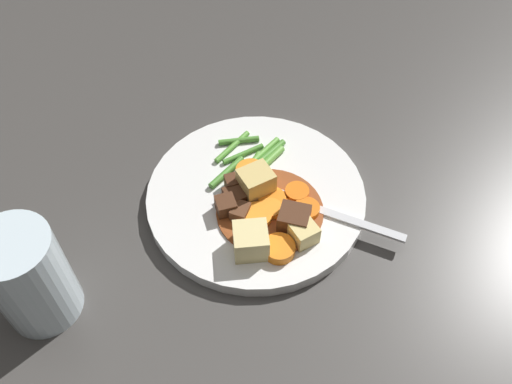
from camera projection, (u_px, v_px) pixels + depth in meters
name	position (u px, v px, depth m)	size (l,w,h in m)	color
ground_plane	(256.00, 200.00, 0.65)	(3.00, 3.00, 0.00)	#423F3D
dinner_plate	(256.00, 196.00, 0.64)	(0.26, 0.26, 0.02)	white
stew_sauce	(270.00, 210.00, 0.61)	(0.12, 0.12, 0.00)	brown
carrot_slice_0	(272.00, 200.00, 0.62)	(0.03, 0.03, 0.01)	orange
carrot_slice_1	(257.00, 216.00, 0.60)	(0.03, 0.03, 0.01)	orange
carrot_slice_2	(307.00, 210.00, 0.61)	(0.03, 0.03, 0.01)	orange
carrot_slice_3	(297.00, 193.00, 0.62)	(0.03, 0.03, 0.01)	orange
carrot_slice_4	(286.00, 211.00, 0.61)	(0.03, 0.03, 0.01)	orange
carrot_slice_5	(251.00, 173.00, 0.64)	(0.04, 0.04, 0.01)	orange
carrot_slice_6	(279.00, 249.00, 0.58)	(0.03, 0.03, 0.01)	orange
carrot_slice_7	(267.00, 211.00, 0.61)	(0.03, 0.03, 0.01)	orange
potato_chunk_0	(251.00, 241.00, 0.57)	(0.04, 0.04, 0.03)	#EAD68C
potato_chunk_1	(252.00, 183.00, 0.62)	(0.04, 0.03, 0.03)	#DBBC6B
potato_chunk_2	(303.00, 232.00, 0.58)	(0.03, 0.03, 0.02)	#E5CC7A
meat_chunk_0	(236.00, 183.00, 0.63)	(0.02, 0.02, 0.02)	#4C2B19
meat_chunk_1	(240.00, 212.00, 0.60)	(0.02, 0.02, 0.02)	#56331E
meat_chunk_2	(226.00, 206.00, 0.61)	(0.02, 0.02, 0.02)	#4C2B19
meat_chunk_3	(294.00, 219.00, 0.59)	(0.03, 0.03, 0.02)	#4C2B19
meat_chunk_4	(238.00, 197.00, 0.62)	(0.03, 0.03, 0.02)	#4C2B19
green_bean_0	(239.00, 141.00, 0.68)	(0.01, 0.01, 0.05)	#4C8E33
green_bean_1	(265.00, 151.00, 0.67)	(0.01, 0.01, 0.05)	#66AD42
green_bean_2	(266.00, 163.00, 0.66)	(0.01, 0.01, 0.06)	#66AD42
green_bean_3	(232.00, 147.00, 0.67)	(0.01, 0.01, 0.06)	#599E38
green_bean_4	(265.00, 157.00, 0.66)	(0.01, 0.01, 0.07)	#4C8E33
green_bean_5	(248.00, 174.00, 0.65)	(0.01, 0.01, 0.08)	#599E38
green_bean_6	(227.00, 172.00, 0.65)	(0.01, 0.01, 0.06)	#4C8E33
green_bean_7	(243.00, 154.00, 0.67)	(0.01, 0.01, 0.06)	#4C8E33
fork	(325.00, 212.00, 0.61)	(0.15, 0.12, 0.00)	silver
water_glass	(29.00, 277.00, 0.51)	(0.08, 0.08, 0.12)	silver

